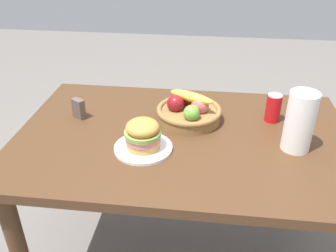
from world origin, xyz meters
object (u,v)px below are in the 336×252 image
Objects in this scene: sandwich at (143,134)px; paper_towel_roll at (300,122)px; plate at (143,148)px; fruit_basket at (189,111)px; soda_can at (273,108)px; napkin_holder at (79,109)px.

sandwich is 0.59× the size of paper_towel_roll.
plate is 0.61m from paper_towel_roll.
fruit_basket is 1.21× the size of paper_towel_roll.
sandwich is at bearing -150.68° from soda_can.
soda_can is (0.53, 0.30, 0.06)m from plate.
fruit_basket reaches higher than plate.
fruit_basket is 0.47m from paper_towel_roll.
sandwich is at bearing -172.34° from paper_towel_roll.
paper_towel_roll is 0.94m from napkin_holder.
fruit_basket is at bearing 157.60° from paper_towel_roll.
sandwich is at bearing 180.00° from plate.
sandwich is at bearing -122.06° from fruit_basket.
fruit_basket is (0.16, 0.26, -0.02)m from sandwich.
plate is 1.61× the size of sandwich.
plate is 1.82× the size of soda_can.
plate is at bearing -0.28° from napkin_holder.
paper_towel_roll reaches higher than plate.
fruit_basket is at bearing 57.94° from sandwich.
fruit_basket reaches higher than napkin_holder.
paper_towel_roll is (0.43, -0.18, 0.07)m from fruit_basket.
fruit_basket reaches higher than sandwich.
soda_can is 0.23m from paper_towel_roll.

